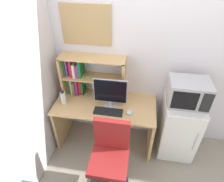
# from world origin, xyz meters

# --- Properties ---
(wall_back) EXTENTS (6.40, 0.04, 2.60)m
(wall_back) POSITION_xyz_m (0.40, 0.02, 1.30)
(wall_back) COLOR silver
(wall_back) RESTS_ON ground_plane
(desk) EXTENTS (1.34, 0.62, 0.74)m
(desk) POSITION_xyz_m (-0.88, -0.31, 0.52)
(desk) COLOR tan
(desk) RESTS_ON ground_plane
(hutch_bookshelf) EXTENTS (0.85, 0.26, 0.58)m
(hutch_bookshelf) POSITION_xyz_m (-1.21, -0.12, 1.04)
(hutch_bookshelf) COLOR tan
(hutch_bookshelf) RESTS_ON desk
(monitor) EXTENTS (0.42, 0.17, 0.42)m
(monitor) POSITION_xyz_m (-0.80, -0.35, 0.97)
(monitor) COLOR #B7B7BC
(monitor) RESTS_ON desk
(keyboard) EXTENTS (0.37, 0.13, 0.02)m
(keyboard) POSITION_xyz_m (-0.81, -0.46, 0.75)
(keyboard) COLOR black
(keyboard) RESTS_ON desk
(computer_mouse) EXTENTS (0.07, 0.09, 0.03)m
(computer_mouse) POSITION_xyz_m (-0.54, -0.44, 0.75)
(computer_mouse) COLOR silver
(computer_mouse) RESTS_ON desk
(water_bottle) EXTENTS (0.08, 0.08, 0.19)m
(water_bottle) POSITION_xyz_m (-1.42, -0.37, 0.82)
(water_bottle) COLOR silver
(water_bottle) RESTS_ON desk
(mini_fridge) EXTENTS (0.47, 0.54, 0.87)m
(mini_fridge) POSITION_xyz_m (0.13, -0.27, 0.44)
(mini_fridge) COLOR white
(mini_fridge) RESTS_ON ground_plane
(microwave) EXTENTS (0.47, 0.35, 0.31)m
(microwave) POSITION_xyz_m (0.13, -0.27, 1.03)
(microwave) COLOR #ADADB2
(microwave) RESTS_ON mini_fridge
(desk_chair) EXTENTS (0.48, 0.48, 0.94)m
(desk_chair) POSITION_xyz_m (-0.70, -0.93, 0.43)
(desk_chair) COLOR black
(desk_chair) RESTS_ON ground_plane
(wall_corkboard) EXTENTS (0.61, 0.02, 0.48)m
(wall_corkboard) POSITION_xyz_m (-1.15, -0.01, 1.67)
(wall_corkboard) COLOR tan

